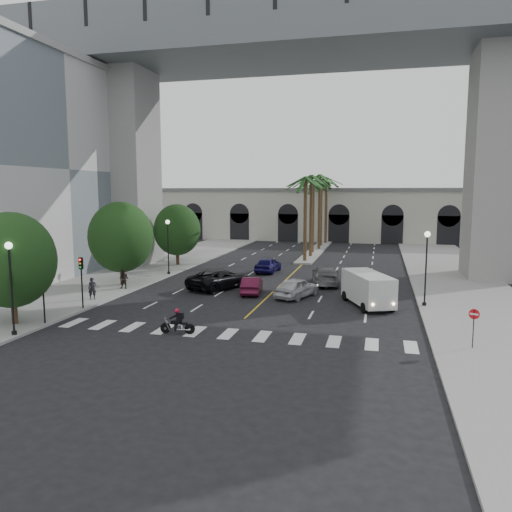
% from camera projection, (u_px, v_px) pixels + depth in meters
% --- Properties ---
extents(ground, '(140.00, 140.00, 0.00)m').
position_uv_depth(ground, '(236.00, 327.00, 29.90)').
color(ground, black).
rests_on(ground, ground).
extents(sidewalk_left, '(8.00, 100.00, 0.15)m').
position_uv_depth(sidewalk_left, '(130.00, 275.00, 47.92)').
color(sidewalk_left, gray).
rests_on(sidewalk_left, ground).
extents(sidewalk_right, '(8.00, 100.00, 0.15)m').
position_uv_depth(sidewalk_right, '(463.00, 290.00, 40.71)').
color(sidewalk_right, gray).
rests_on(sidewalk_right, ground).
extents(median, '(2.00, 24.00, 0.20)m').
position_uv_depth(median, '(316.00, 251.00, 66.43)').
color(median, gray).
rests_on(median, ground).
extents(pier_building, '(71.00, 10.50, 8.50)m').
position_uv_depth(pier_building, '(329.00, 214.00, 82.24)').
color(pier_building, beige).
rests_on(pier_building, ground).
extents(bridge, '(75.00, 13.00, 26.00)m').
position_uv_depth(bridge, '(333.00, 81.00, 47.81)').
color(bridge, gray).
rests_on(bridge, ground).
extents(palm_a, '(3.20, 3.20, 10.30)m').
position_uv_depth(palm_a, '(306.00, 182.00, 55.64)').
color(palm_a, '#47331E').
rests_on(palm_a, ground).
extents(palm_b, '(3.20, 3.20, 10.60)m').
position_uv_depth(palm_b, '(311.00, 180.00, 59.43)').
color(palm_b, '#47331E').
rests_on(palm_b, ground).
extents(palm_c, '(3.20, 3.20, 10.10)m').
position_uv_depth(palm_c, '(313.00, 184.00, 63.40)').
color(palm_c, '#47331E').
rests_on(palm_c, ground).
extents(palm_d, '(3.20, 3.20, 10.90)m').
position_uv_depth(palm_d, '(320.00, 179.00, 67.07)').
color(palm_d, '#47331E').
rests_on(palm_d, ground).
extents(palm_e, '(3.20, 3.20, 10.40)m').
position_uv_depth(palm_e, '(321.00, 183.00, 71.04)').
color(palm_e, '#47331E').
rests_on(palm_e, ground).
extents(palm_f, '(3.20, 3.20, 10.70)m').
position_uv_depth(palm_f, '(327.00, 181.00, 74.78)').
color(palm_f, '#47331E').
rests_on(palm_f, ground).
extents(street_tree_near, '(5.20, 5.20, 6.89)m').
position_uv_depth(street_tree_near, '(11.00, 260.00, 29.61)').
color(street_tree_near, '#382616').
rests_on(street_tree_near, ground).
extents(street_tree_mid, '(5.44, 5.44, 7.21)m').
position_uv_depth(street_tree_mid, '(121.00, 237.00, 42.09)').
color(street_tree_mid, '#382616').
rests_on(street_tree_mid, ground).
extents(street_tree_far, '(5.04, 5.04, 6.68)m').
position_uv_depth(street_tree_far, '(177.00, 230.00, 53.67)').
color(street_tree_far, '#382616').
rests_on(street_tree_far, ground).
extents(lamp_post_left_near, '(0.40, 0.40, 5.35)m').
position_uv_depth(lamp_post_left_near, '(11.00, 280.00, 27.40)').
color(lamp_post_left_near, black).
rests_on(lamp_post_left_near, ground).
extents(lamp_post_left_far, '(0.40, 0.40, 5.35)m').
position_uv_depth(lamp_post_left_far, '(168.00, 242.00, 47.60)').
color(lamp_post_left_far, black).
rests_on(lamp_post_left_far, ground).
extents(lamp_post_right, '(0.40, 0.40, 5.35)m').
position_uv_depth(lamp_post_right, '(426.00, 262.00, 34.43)').
color(lamp_post_right, black).
rests_on(lamp_post_right, ground).
extents(traffic_signal_near, '(0.25, 0.18, 3.65)m').
position_uv_depth(traffic_signal_near, '(43.00, 285.00, 29.88)').
color(traffic_signal_near, black).
rests_on(traffic_signal_near, ground).
extents(traffic_signal_far, '(0.25, 0.18, 3.65)m').
position_uv_depth(traffic_signal_far, '(81.00, 274.00, 33.73)').
color(traffic_signal_far, black).
rests_on(traffic_signal_far, ground).
extents(motorcycle_rider, '(2.03, 0.55, 1.46)m').
position_uv_depth(motorcycle_rider, '(178.00, 322.00, 28.42)').
color(motorcycle_rider, black).
rests_on(motorcycle_rider, ground).
extents(car_a, '(3.26, 4.87, 1.54)m').
position_uv_depth(car_a, '(297.00, 287.00, 38.06)').
color(car_a, silver).
rests_on(car_a, ground).
extents(car_b, '(2.01, 4.26, 1.35)m').
position_uv_depth(car_b, '(252.00, 285.00, 39.50)').
color(car_b, '#4A0E25').
rests_on(car_b, ground).
extents(car_c, '(4.96, 6.58, 1.66)m').
position_uv_depth(car_c, '(220.00, 279.00, 41.49)').
color(car_c, black).
rests_on(car_c, ground).
extents(car_d, '(3.06, 5.83, 1.61)m').
position_uv_depth(car_d, '(325.00, 275.00, 43.31)').
color(car_d, slate).
rests_on(car_d, ground).
extents(car_e, '(2.14, 4.62, 1.53)m').
position_uv_depth(car_e, '(268.00, 265.00, 49.72)').
color(car_e, '#14104C').
rests_on(car_e, ground).
extents(cargo_van, '(4.00, 5.84, 2.33)m').
position_uv_depth(cargo_van, '(368.00, 288.00, 35.11)').
color(cargo_van, silver).
rests_on(cargo_van, ground).
extents(pedestrian_a, '(0.71, 0.65, 1.62)m').
position_uv_depth(pedestrian_a, '(92.00, 288.00, 36.72)').
color(pedestrian_a, black).
rests_on(pedestrian_a, sidewalk_left).
extents(pedestrian_b, '(0.82, 0.65, 1.64)m').
position_uv_depth(pedestrian_b, '(124.00, 279.00, 40.64)').
color(pedestrian_b, black).
rests_on(pedestrian_b, sidewalk_left).
extents(do_not_enter_sign, '(0.52, 0.18, 2.18)m').
position_uv_depth(do_not_enter_sign, '(474.00, 320.00, 25.29)').
color(do_not_enter_sign, black).
rests_on(do_not_enter_sign, ground).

